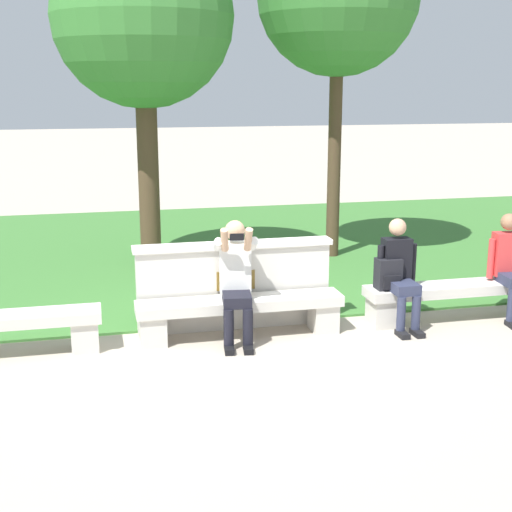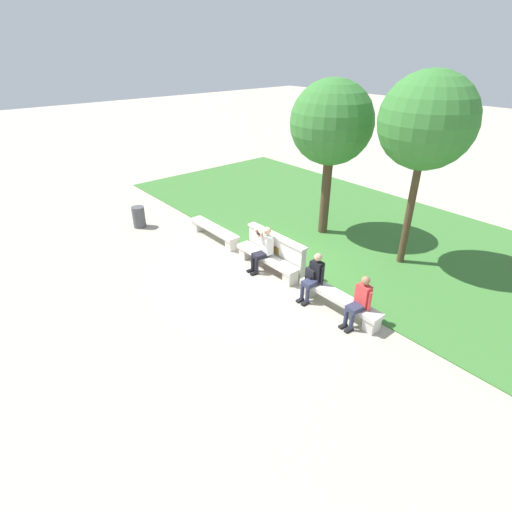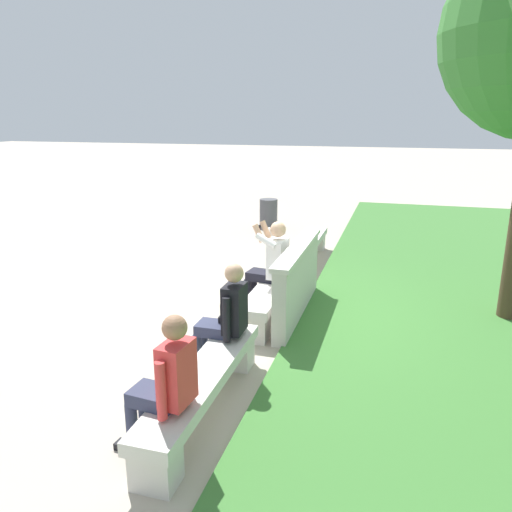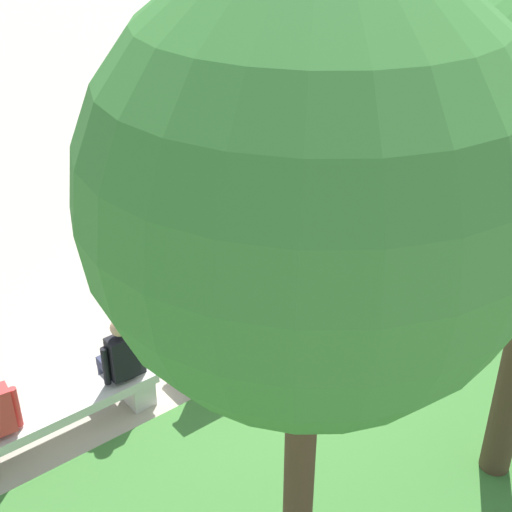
# 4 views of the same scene
# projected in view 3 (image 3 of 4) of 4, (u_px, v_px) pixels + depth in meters

# --- Properties ---
(ground_plane) EXTENTS (80.00, 80.00, 0.00)m
(ground_plane) POSITION_uv_depth(u_px,v_px,m) (274.00, 312.00, 7.18)
(ground_plane) COLOR #B2A593
(bench_main) EXTENTS (2.30, 0.40, 0.45)m
(bench_main) POSITION_uv_depth(u_px,v_px,m) (308.00, 246.00, 9.56)
(bench_main) COLOR beige
(bench_main) RESTS_ON ground
(bench_near) EXTENTS (2.30, 0.40, 0.45)m
(bench_near) POSITION_uv_depth(u_px,v_px,m) (274.00, 292.00, 7.10)
(bench_near) COLOR beige
(bench_near) RESTS_ON ground
(bench_mid) EXTENTS (2.30, 0.40, 0.45)m
(bench_mid) POSITION_uv_depth(u_px,v_px,m) (204.00, 385.00, 4.64)
(bench_mid) COLOR beige
(bench_mid) RESTS_ON ground
(backrest_wall_with_plaque) EXTENTS (2.29, 0.24, 1.01)m
(backrest_wall_with_plaque) POSITION_uv_depth(u_px,v_px,m) (298.00, 280.00, 6.95)
(backrest_wall_with_plaque) COLOR beige
(backrest_wall_with_plaque) RESTS_ON ground
(person_photographer) EXTENTS (0.51, 0.76, 1.32)m
(person_photographer) POSITION_uv_depth(u_px,v_px,m) (270.00, 261.00, 7.06)
(person_photographer) COLOR black
(person_photographer) RESTS_ON ground
(person_distant) EXTENTS (0.48, 0.67, 1.26)m
(person_distant) POSITION_uv_depth(u_px,v_px,m) (225.00, 316.00, 5.30)
(person_distant) COLOR black
(person_distant) RESTS_ON ground
(person_companion) EXTENTS (0.48, 0.70, 1.26)m
(person_companion) POSITION_uv_depth(u_px,v_px,m) (166.00, 382.00, 3.99)
(person_companion) COLOR black
(person_companion) RESTS_ON ground
(backpack) EXTENTS (0.28, 0.24, 0.43)m
(backpack) POSITION_uv_depth(u_px,v_px,m) (232.00, 316.00, 5.41)
(backpack) COLOR black
(backpack) RESTS_ON bench_mid
(trash_bin) EXTENTS (0.44, 0.44, 0.75)m
(trash_bin) POSITION_uv_depth(u_px,v_px,m) (268.00, 214.00, 12.32)
(trash_bin) COLOR #4C4C51
(trash_bin) RESTS_ON ground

